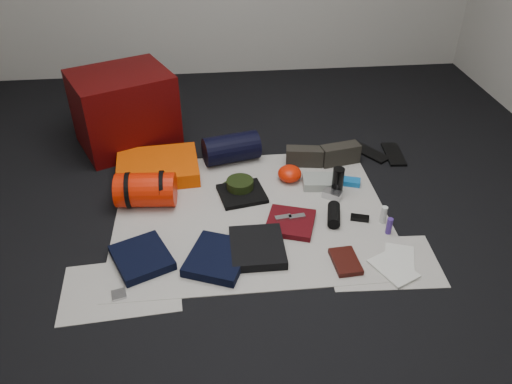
{
  "coord_description": "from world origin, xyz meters",
  "views": [
    {
      "loc": [
        -0.22,
        -2.36,
        1.81
      ],
      "look_at": [
        0.04,
        0.07,
        0.1
      ],
      "focal_mm": 35.0,
      "sensor_mm": 36.0,
      "label": 1
    }
  ],
  "objects": [
    {
      "name": "sleeping_pad",
      "position": [
        -0.57,
        0.49,
        0.05
      ],
      "size": [
        0.56,
        0.47,
        0.1
      ],
      "primitive_type": "cube",
      "rotation": [
        0.0,
        0.0,
        0.08
      ],
      "color": "#E74B02",
      "rests_on": "newspaper_mat"
    },
    {
      "name": "water_bottle",
      "position": [
        0.55,
        0.14,
        0.1
      ],
      "size": [
        0.09,
        0.09,
        0.18
      ],
      "primitive_type": "cylinder",
      "rotation": [
        0.0,
        0.0,
        -0.39
      ],
      "color": "black",
      "rests_on": "newspaper_mat"
    },
    {
      "name": "red_shirt",
      "position": [
        0.21,
        -0.15,
        0.02
      ],
      "size": [
        0.33,
        0.33,
        0.04
      ],
      "primitive_type": "cube",
      "rotation": [
        0.0,
        0.0,
        -0.32
      ],
      "color": "#48070C",
      "rests_on": "newspaper_mat"
    },
    {
      "name": "speaker",
      "position": [
        0.47,
        -0.12,
        0.04
      ],
      "size": [
        0.11,
        0.2,
        0.07
      ],
      "primitive_type": "cylinder",
      "rotation": [
        1.57,
        0.0,
        -0.23
      ],
      "color": "black",
      "rests_on": "newspaper_mat"
    },
    {
      "name": "map_printout",
      "position": [
        0.75,
        -0.48,
        0.01
      ],
      "size": [
        0.21,
        0.23,
        0.01
      ],
      "primitive_type": "cube",
      "rotation": [
        0.0,
        0.0,
        -0.34
      ],
      "color": "beige",
      "rests_on": "newspaper_mat"
    },
    {
      "name": "newspaper_sheet_front_right",
      "position": [
        0.65,
        -0.5,
        0.0
      ],
      "size": [
        0.6,
        0.43,
        0.0
      ],
      "primitive_type": "cube",
      "rotation": [
        0.0,
        0.0,
        -0.05
      ],
      "color": "beige",
      "rests_on": "floor"
    },
    {
      "name": "flip_flop_left",
      "position": [
        0.9,
        0.6,
        0.01
      ],
      "size": [
        0.26,
        0.3,
        0.02
      ],
      "primitive_type": "cube",
      "rotation": [
        0.0,
        0.0,
        0.59
      ],
      "color": "black",
      "rests_on": "floor"
    },
    {
      "name": "navy_duffel",
      "position": [
        -0.08,
        0.6,
        0.1
      ],
      "size": [
        0.41,
        0.28,
        0.2
      ],
      "primitive_type": "cylinder",
      "rotation": [
        0.0,
        1.57,
        0.23
      ],
      "color": "black",
      "rests_on": "newspaper_mat"
    },
    {
      "name": "cyan_case",
      "position": [
        0.67,
        0.23,
        0.02
      ],
      "size": [
        0.13,
        0.1,
        0.04
      ],
      "primitive_type": "cube",
      "rotation": [
        0.0,
        0.0,
        -0.33
      ],
      "color": "#115FA5",
      "rests_on": "newspaper_mat"
    },
    {
      "name": "compact_camera",
      "position": [
        0.51,
        0.1,
        0.03
      ],
      "size": [
        0.13,
        0.12,
        0.05
      ],
      "primitive_type": "cube",
      "rotation": [
        0.0,
        0.0,
        -0.61
      ],
      "color": "#BABABF",
      "rests_on": "newspaper_mat"
    },
    {
      "name": "sunglasses",
      "position": [
        0.62,
        -0.14,
        0.02
      ],
      "size": [
        0.11,
        0.07,
        0.03
      ],
      "primitive_type": "cube",
      "rotation": [
        0.0,
        0.0,
        -0.3
      ],
      "color": "black",
      "rests_on": "newspaper_mat"
    },
    {
      "name": "toiletry_clear",
      "position": [
        0.75,
        -0.17,
        0.06
      ],
      "size": [
        0.04,
        0.04,
        0.11
      ],
      "primitive_type": "cylinder",
      "rotation": [
        0.0,
        0.0,
        -0.04
      ],
      "color": "beige",
      "rests_on": "newspaper_mat"
    },
    {
      "name": "map_booklet",
      "position": [
        0.68,
        -0.56,
        0.01
      ],
      "size": [
        0.24,
        0.28,
        0.01
      ],
      "primitive_type": "cube",
      "rotation": [
        0.0,
        0.0,
        0.45
      ],
      "color": "beige",
      "rests_on": "newspaper_mat"
    },
    {
      "name": "flip_flop_right",
      "position": [
        1.07,
        0.56,
        0.01
      ],
      "size": [
        0.14,
        0.31,
        0.02
      ],
      "primitive_type": "cube",
      "rotation": [
        0.0,
        0.0,
        -0.09
      ],
      "color": "black",
      "rests_on": "floor"
    },
    {
      "name": "red_cabinet",
      "position": [
        -0.81,
        0.94,
        0.27
      ],
      "size": [
        0.81,
        0.75,
        0.54
      ],
      "primitive_type": "cube",
      "rotation": [
        0.0,
        0.0,
        0.43
      ],
      "color": "#430405",
      "rests_on": "floor"
    },
    {
      "name": "boonie_brim",
      "position": [
        -0.05,
        0.22,
        0.01
      ],
      "size": [
        0.34,
        0.34,
        0.01
      ],
      "primitive_type": "cylinder",
      "rotation": [
        0.0,
        0.0,
        0.23
      ],
      "color": "black",
      "rests_on": "newspaper_mat"
    },
    {
      "name": "newspaper_mat",
      "position": [
        0.0,
        0.0,
        0.0
      ],
      "size": [
        1.6,
        1.3,
        0.01
      ],
      "primitive_type": "cube",
      "color": "beige",
      "rests_on": "floor"
    },
    {
      "name": "trousers_charcoal",
      "position": [
        -0.0,
        -0.35,
        0.03
      ],
      "size": [
        0.29,
        0.33,
        0.05
      ],
      "primitive_type": "cube",
      "rotation": [
        0.0,
        0.0,
        -0.0
      ],
      "color": "black",
      "rests_on": "newspaper_mat"
    },
    {
      "name": "stuff_sack",
      "position": [
        -0.62,
        0.15,
        0.11
      ],
      "size": [
        0.37,
        0.23,
        0.21
      ],
      "primitive_type": "cylinder",
      "rotation": [
        0.0,
        1.57,
        -0.07
      ],
      "color": "red",
      "rests_on": "newspaper_mat"
    },
    {
      "name": "hiking_boot_right",
      "position": [
        0.66,
        0.5,
        0.07
      ],
      "size": [
        0.28,
        0.15,
        0.13
      ],
      "primitive_type": "cube",
      "rotation": [
        0.0,
        0.0,
        0.2
      ],
      "color": "#27251F",
      "rests_on": "newspaper_mat"
    },
    {
      "name": "paperback_book",
      "position": [
        0.45,
        -0.49,
        0.02
      ],
      "size": [
        0.14,
        0.21,
        0.03
      ],
      "primitive_type": "cube",
      "rotation": [
        0.0,
        0.0,
        0.07
      ],
      "color": "black",
      "rests_on": "newspaper_mat"
    },
    {
      "name": "energy_bar_b",
      "position": [
        0.25,
        -0.13,
        0.05
      ],
      "size": [
        0.1,
        0.05,
        0.01
      ],
      "primitive_type": "cube",
      "rotation": [
        0.0,
        0.0,
        0.14
      ],
      "color": "#BABABF",
      "rests_on": "red_shirt"
    },
    {
      "name": "sack_strap_right",
      "position": [
        -0.52,
        0.15,
        0.11
      ],
      "size": [
        0.02,
        0.22,
        0.22
      ],
      "primitive_type": "cylinder",
      "rotation": [
        0.0,
        1.57,
        0.0
      ],
      "color": "black",
      "rests_on": "newspaper_mat"
    },
    {
      "name": "trousers_navy_b",
      "position": [
        -0.22,
        -0.41,
        0.03
      ],
      "size": [
        0.39,
        0.41,
        0.05
      ],
      "primitive_type": "cube",
      "rotation": [
        0.0,
        0.0,
        -0.39
      ],
      "color": "black",
      "rests_on": "newspaper_mat"
    },
    {
      "name": "hiking_boot_left",
      "position": [
        0.41,
        0.5,
        0.07
      ],
      "size": [
        0.26,
        0.13,
        0.12
      ],
      "primitive_type": "cube",
      "rotation": [
        0.0,
        0.0,
        -0.16
      ],
      "color": "#27251F",
      "rests_on": "newspaper_mat"
    },
    {
      "name": "newspaper_sheet_front_left",
      "position": [
        -0.7,
        -0.55,
        0.0
      ],
      "size": [
        0.61,
        0.44,
        0.0
      ],
      "primitive_type": "cube",
      "rotation": [
        0.0,
        0.0,
        0.07
      ],
      "color": "beige",
      "rests_on": "floor"
    },
    {
      "name": "tape_roll",
      "position": [
        -0.02,
        0.21,
        0.05
      ],
      "size": [
        0.05,
        0.05,
        0.04
      ],
      "primitive_type": "cylinder",
      "color": "silver",
      "rests_on": "black_tshirt"
    },
    {
      "name": "black_tshirt",
      "position": [
        -0.04,
        0.18,
        0.02
      ],
      "size": [
        0.32,
        0.3,
        0.03
      ],
      "primitive_type": "cube",
      "rotation": [
        0.0,
        0.0,
        0.19
      ],
      "color": "black",
      "rests_on": "newspaper_mat"
    },
    {
      "name": "boonie_crown",
      "position": [
        -0.05,
        0.22,
        0.05
      ],
      "size": [
        0.17,
        0.17,
        0.07
      ],
      "primitive_type": "cylinder",
      "color": "black",
      "rests_on": "boonie_brim"
    },
    {
      "name": "energy_bar_a",
      "position": [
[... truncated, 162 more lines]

